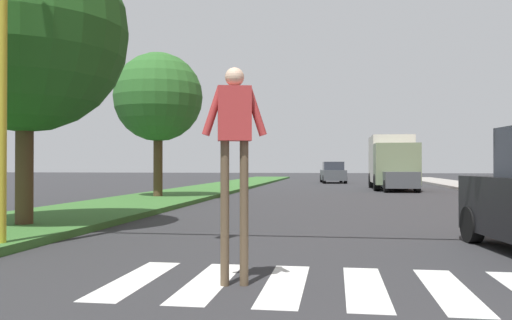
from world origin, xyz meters
name	(u,v)px	position (x,y,z in m)	size (l,w,h in m)	color
ground_plane	(342,192)	(0.00, 30.00, 0.00)	(140.00, 140.00, 0.00)	#2D2D30
crosswalk	(365,287)	(0.00, 8.69, 0.00)	(5.85, 2.20, 0.01)	silver
median_strip	(197,192)	(-7.11, 28.00, 0.07)	(3.71, 64.00, 0.15)	#386B2D
tree_mid	(25,31)	(-6.76, 12.82, 4.18)	(4.26, 4.26, 6.18)	#4C3823
tree_far	(158,97)	(-7.32, 22.84, 4.08)	(3.53, 3.53, 5.72)	#4C3823
pedestrian_performer	(234,140)	(-1.47, 8.54, 1.66)	(0.75, 0.32, 2.49)	brown
sedan_midblock	(396,176)	(2.90, 31.81, 0.80)	(1.95, 4.48, 1.73)	#474C51
sedan_distant	(333,173)	(-0.53, 44.50, 0.77)	(2.15, 4.28, 1.66)	#474C51
truck_box_delivery	(392,161)	(2.90, 33.90, 1.63)	(2.40, 6.20, 3.10)	gray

